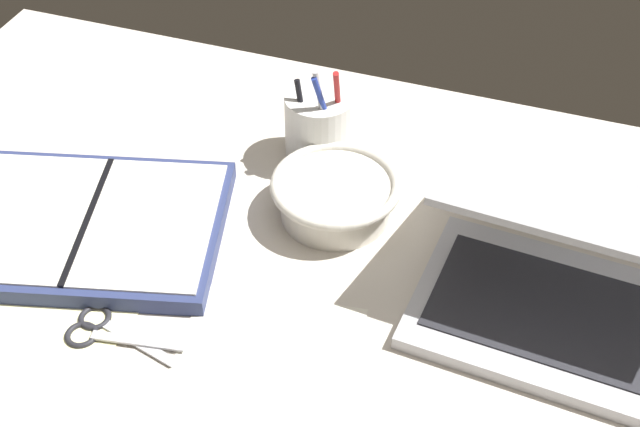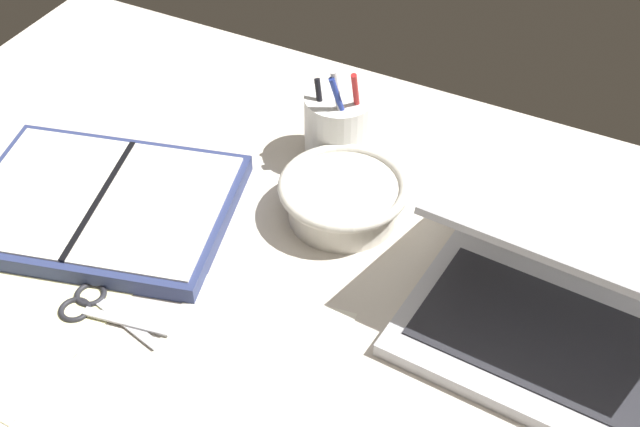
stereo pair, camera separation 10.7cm
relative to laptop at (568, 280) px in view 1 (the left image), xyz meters
The scene contains 8 objects.
desk_top 31.94cm from the laptop, 161.28° to the right, with size 140.00×100.00×2.00cm, color beige.
laptop is the anchor object (origin of this frame).
bowl 31.37cm from the laptop, 166.94° to the left, with size 17.04×17.04×5.75cm.
pen_cup 40.68cm from the laptop, 153.85° to the left, with size 9.59×9.59×16.07cm.
planner 59.60cm from the laptop, behind, with size 39.41×33.73×2.88cm.
scissors 54.03cm from the laptop, 156.94° to the right, with size 14.13×6.71×0.80cm.
paper_sheet_front 37.79cm from the laptop, 143.06° to the right, with size 20.18×27.14×0.16cm, color silver.
paper_sheet_beside_planner 61.86cm from the laptop, 156.36° to the right, with size 18.86×26.86×0.16cm, color #F4EFB2.
Camera 1 is at (25.92, -65.64, 81.45)cm, focal length 50.00 mm.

